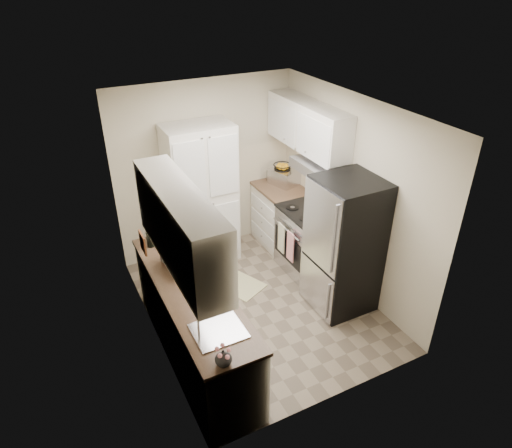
% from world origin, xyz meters
% --- Properties ---
extents(ground, '(3.20, 3.20, 0.00)m').
position_xyz_m(ground, '(0.00, 0.00, 0.00)').
color(ground, '#7A6B56').
rests_on(ground, ground).
extents(room_shell, '(2.64, 3.24, 2.52)m').
position_xyz_m(room_shell, '(-0.02, -0.01, 1.63)').
color(room_shell, beige).
rests_on(room_shell, ground).
extents(pantry_cabinet, '(0.90, 0.55, 2.00)m').
position_xyz_m(pantry_cabinet, '(-0.20, 1.32, 1.00)').
color(pantry_cabinet, silver).
rests_on(pantry_cabinet, ground).
extents(base_cabinet_left, '(0.60, 2.30, 0.88)m').
position_xyz_m(base_cabinet_left, '(-0.99, -0.43, 0.44)').
color(base_cabinet_left, silver).
rests_on(base_cabinet_left, ground).
extents(countertop_left, '(0.63, 2.33, 0.04)m').
position_xyz_m(countertop_left, '(-0.99, -0.43, 0.90)').
color(countertop_left, brown).
rests_on(countertop_left, base_cabinet_left).
extents(base_cabinet_right, '(0.60, 0.80, 0.88)m').
position_xyz_m(base_cabinet_right, '(0.99, 1.19, 0.44)').
color(base_cabinet_right, silver).
rests_on(base_cabinet_right, ground).
extents(countertop_right, '(0.63, 0.83, 0.04)m').
position_xyz_m(countertop_right, '(0.99, 1.19, 0.90)').
color(countertop_right, brown).
rests_on(countertop_right, base_cabinet_right).
extents(electric_range, '(0.71, 0.78, 1.13)m').
position_xyz_m(electric_range, '(0.97, 0.39, 0.48)').
color(electric_range, '#B7B7BC').
rests_on(electric_range, ground).
extents(refrigerator, '(0.70, 0.72, 1.70)m').
position_xyz_m(refrigerator, '(0.94, -0.41, 0.85)').
color(refrigerator, '#B7B7BC').
rests_on(refrigerator, ground).
extents(microwave, '(0.42, 0.53, 0.26)m').
position_xyz_m(microwave, '(-0.92, -0.03, 1.05)').
color(microwave, '#B3B4B8').
rests_on(microwave, countertop_left).
extents(wine_bottle, '(0.08, 0.08, 0.33)m').
position_xyz_m(wine_bottle, '(-1.14, 0.50, 1.09)').
color(wine_bottle, black).
rests_on(wine_bottle, countertop_left).
extents(flower_vase, '(0.17, 0.17, 0.15)m').
position_xyz_m(flower_vase, '(-1.10, -1.52, 0.99)').
color(flower_vase, silver).
rests_on(flower_vase, countertop_left).
extents(cutting_board, '(0.07, 0.26, 0.32)m').
position_xyz_m(cutting_board, '(-1.00, 0.62, 1.08)').
color(cutting_board, '#307F2D').
rests_on(cutting_board, countertop_left).
extents(toaster_oven, '(0.42, 0.47, 0.23)m').
position_xyz_m(toaster_oven, '(1.09, 1.29, 1.03)').
color(toaster_oven, silver).
rests_on(toaster_oven, countertop_right).
extents(fruit_basket, '(0.32, 0.32, 0.11)m').
position_xyz_m(fruit_basket, '(1.07, 1.32, 1.21)').
color(fruit_basket, '#ECA318').
rests_on(fruit_basket, toaster_oven).
extents(kitchen_mat, '(0.72, 0.85, 0.01)m').
position_xyz_m(kitchen_mat, '(-0.07, 0.52, 0.01)').
color(kitchen_mat, beige).
rests_on(kitchen_mat, ground).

